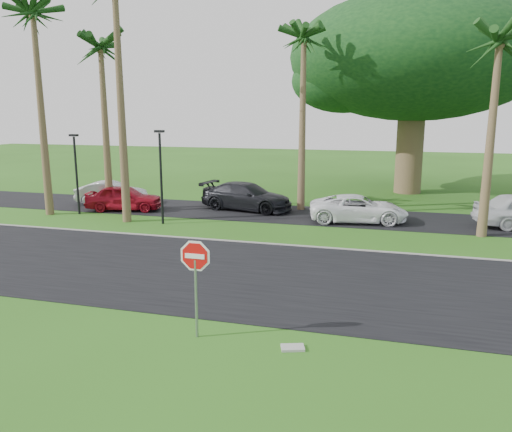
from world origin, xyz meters
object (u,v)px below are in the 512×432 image
Objects in this scene: stop_sign_near at (195,269)px; car_dark at (247,197)px; car_minivan at (358,209)px; car_silver at (112,193)px; car_red at (124,198)px.

car_dark is at bearing 102.16° from stop_sign_near.
stop_sign_near is 0.54× the size of car_minivan.
stop_sign_near is 19.59m from car_silver.
car_dark reaches higher than car_red.
stop_sign_near reaches higher than car_dark.
car_silver is 2.28m from car_red.
stop_sign_near is 17.35m from car_red.
car_dark is at bearing -99.70° from car_silver.
car_silver is 8.39m from car_dark.
car_silver is 14.77m from car_minivan.
car_dark is 1.08× the size of car_minivan.
car_red is 6.95m from car_dark.
car_red is (1.71, -1.51, 0.04)m from car_silver.
car_dark reaches higher than car_minivan.
car_dark is at bearing 68.20° from car_minivan.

